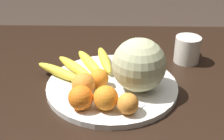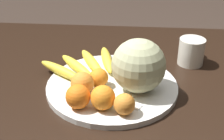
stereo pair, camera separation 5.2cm
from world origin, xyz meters
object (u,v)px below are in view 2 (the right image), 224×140
(banana_bunch, at_px, (86,65))
(orange_back_right, at_px, (78,97))
(ceramic_mug, at_px, (191,51))
(fruit_bowl, at_px, (112,86))
(orange_front_right, at_px, (82,83))
(melon, at_px, (139,66))
(orange_front_left, at_px, (103,98))
(orange_mid_center, at_px, (124,104))
(orange_back_left, at_px, (99,78))
(kitchen_table, at_px, (131,107))
(produce_tag, at_px, (127,103))

(banana_bunch, height_order, orange_back_right, orange_back_right)
(banana_bunch, xyz_separation_m, ceramic_mug, (-0.37, -0.11, 0.01))
(fruit_bowl, bearing_deg, orange_front_right, 36.94)
(banana_bunch, height_order, ceramic_mug, ceramic_mug)
(melon, xyz_separation_m, orange_front_left, (0.10, 0.11, -0.05))
(orange_mid_center, xyz_separation_m, orange_back_left, (0.09, -0.14, 0.00))
(fruit_bowl, xyz_separation_m, banana_bunch, (0.10, -0.09, 0.03))
(fruit_bowl, height_order, orange_front_left, orange_front_left)
(orange_mid_center, bearing_deg, orange_back_right, -8.10)
(orange_back_right, bearing_deg, fruit_bowl, -122.34)
(kitchen_table, bearing_deg, orange_mid_center, 84.60)
(produce_tag, height_order, ceramic_mug, ceramic_mug)
(orange_back_right, relative_size, ceramic_mug, 0.55)
(orange_mid_center, bearing_deg, orange_front_left, -17.14)
(fruit_bowl, bearing_deg, produce_tag, 116.32)
(fruit_bowl, bearing_deg, melon, 163.21)
(kitchen_table, height_order, fruit_bowl, fruit_bowl)
(fruit_bowl, relative_size, orange_mid_center, 6.99)
(orange_front_left, relative_size, orange_mid_center, 1.18)
(melon, xyz_separation_m, orange_back_left, (0.12, -0.01, -0.05))
(banana_bunch, xyz_separation_m, produce_tag, (-0.15, 0.20, -0.02))
(banana_bunch, relative_size, orange_back_left, 4.56)
(fruit_bowl, relative_size, produce_tag, 4.76)
(orange_back_left, bearing_deg, produce_tag, 135.70)
(orange_front_right, bearing_deg, melon, -166.92)
(orange_back_left, bearing_deg, orange_mid_center, 122.42)
(melon, height_order, orange_back_left, melon)
(kitchen_table, relative_size, orange_front_left, 20.07)
(orange_mid_center, bearing_deg, orange_front_right, -34.31)
(ceramic_mug, bearing_deg, produce_tag, 54.05)
(fruit_bowl, bearing_deg, orange_back_right, 57.66)
(fruit_bowl, bearing_deg, orange_mid_center, 106.96)
(fruit_bowl, xyz_separation_m, melon, (-0.08, 0.02, 0.09))
(banana_bunch, relative_size, orange_front_left, 3.88)
(orange_front_right, height_order, orange_mid_center, orange_front_right)
(orange_front_left, distance_m, orange_back_left, 0.12)
(fruit_bowl, bearing_deg, ceramic_mug, -143.98)
(produce_tag, distance_m, ceramic_mug, 0.38)
(melon, distance_m, orange_mid_center, 0.14)
(kitchen_table, bearing_deg, produce_tag, 85.46)
(melon, distance_m, orange_front_right, 0.18)
(orange_front_left, xyz_separation_m, orange_mid_center, (-0.06, 0.02, -0.01))
(orange_front_right, relative_size, ceramic_mug, 0.55)
(orange_front_right, bearing_deg, kitchen_table, -148.07)
(kitchen_table, distance_m, ceramic_mug, 0.30)
(fruit_bowl, xyz_separation_m, orange_mid_center, (-0.05, 0.15, 0.04))
(banana_bunch, height_order, produce_tag, banana_bunch)
(orange_mid_center, height_order, orange_back_right, orange_back_right)
(banana_bunch, bearing_deg, orange_front_right, 151.86)
(banana_bunch, bearing_deg, orange_back_right, 149.95)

